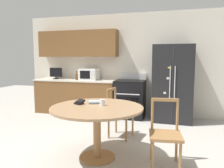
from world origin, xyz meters
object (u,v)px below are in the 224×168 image
Objects in this scene: dining_chair_right at (165,134)px; candle_glass at (102,103)px; dining_chair_far at (119,114)px; counter_bottle at (77,77)px; countertop_tv at (56,73)px; microwave at (89,74)px; refrigerator at (172,83)px; oven_range at (130,98)px; wallet at (80,102)px.

candle_glass is at bearing -10.31° from dining_chair_right.
dining_chair_far is at bearing 87.16° from candle_glass.
countertop_tv is at bearing 169.27° from counter_bottle.
microwave reaches higher than counter_bottle.
countertop_tv is (-3.06, 0.07, 0.18)m from refrigerator.
oven_range reaches higher than candle_glass.
countertop_tv is at bearing -179.08° from microwave.
microwave is (-1.09, 0.05, 0.58)m from oven_range.
candle_glass is (0.03, -2.27, 0.34)m from oven_range.
refrigerator is 7.54× the size of counter_bottle.
refrigerator is 2.32m from dining_chair_right.
dining_chair_far reaches higher than wallet.
refrigerator is 5.09× the size of countertop_tv.
microwave is 3.18m from dining_chair_right.
wallet is (-0.36, 0.00, -0.01)m from candle_glass.
refrigerator is 2.39m from counter_bottle.
dining_chair_far reaches higher than candle_glass.
refrigerator is at bearing 59.25° from wallet.
dining_chair_right is at bearing -67.86° from oven_range.
candle_glass is (-0.91, 0.05, 0.37)m from dining_chair_right.
microwave reaches higher than dining_chair_right.
dining_chair_far is 5.45× the size of wallet.
refrigerator is 2.60m from wallet.
refrigerator reaches higher than microwave.
microwave reaches higher than dining_chair_far.
refrigerator is 3.78× the size of microwave.
counter_bottle reaches higher than candle_glass.
microwave is at bearing 25.96° from counter_bottle.
counter_bottle is at bearing 123.15° from candle_glass.
oven_range is 1.48m from counter_bottle.
candle_glass is at bearing -64.08° from microwave.
counter_bottle is at bearing -10.73° from countertop_tv.
countertop_tv is 2.09× the size of wallet.
countertop_tv is at bearing 178.68° from refrigerator.
candle_glass is (-0.04, -0.87, 0.37)m from dining_chair_far.
microwave is 2.82× the size of wallet.
candle_glass is (1.42, -2.18, -0.18)m from counter_bottle.
dining_chair_right is (-0.06, -2.28, -0.45)m from refrigerator.
countertop_tv reaches higher than candle_glass.
refrigerator is 1.71m from dining_chair_far.
countertop_tv is 2.65m from dining_chair_far.
microwave is at bearing 115.92° from candle_glass.
dining_chair_right reaches higher than candle_glass.
oven_range is at bearing 178.02° from refrigerator.
refrigerator is 10.65× the size of wallet.
wallet is (0.77, -2.32, -0.25)m from microwave.
countertop_tv reaches higher than dining_chair_far.
microwave is 2.00× the size of counter_bottle.
dining_chair_far is at bearing -124.10° from refrigerator.
candle_glass is at bearing -89.12° from oven_range.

